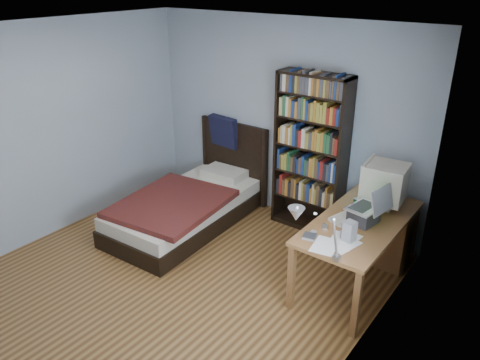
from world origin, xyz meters
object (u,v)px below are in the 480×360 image
at_px(bed, 190,204).
at_px(bookshelf, 310,154).
at_px(desk_lamp, 304,219).
at_px(keyboard, 349,216).
at_px(crt_monitor, 384,183).
at_px(speaker, 349,232).
at_px(soda_can, 356,204).
at_px(desk, 374,230).
at_px(laptop, 366,213).

bearing_deg(bed, bookshelf, 33.08).
relative_size(desk_lamp, bed, 0.30).
bearing_deg(keyboard, crt_monitor, 85.04).
bearing_deg(bookshelf, bed, -146.92).
bearing_deg(speaker, keyboard, 124.66).
bearing_deg(soda_can, desk, 59.74).
height_order(desk, desk_lamp, desk_lamp).
relative_size(speaker, bookshelf, 0.10).
bearing_deg(bed, crt_monitor, 11.90).
relative_size(desk, soda_can, 13.52).
bearing_deg(bookshelf, speaker, -47.86).
relative_size(desk_lamp, bookshelf, 0.34).
distance_m(desk, bed, 2.28).
height_order(crt_monitor, bookshelf, bookshelf).
height_order(keyboard, bed, bed).
height_order(desk_lamp, keyboard, desk_lamp).
xyz_separation_m(desk, soda_can, (-0.14, -0.24, 0.37)).
distance_m(desk, crt_monitor, 0.59).
bearing_deg(desk, crt_monitor, -35.58).
bearing_deg(crt_monitor, keyboard, -109.76).
distance_m(soda_can, bookshelf, 1.02).
bearing_deg(soda_can, bed, -172.72).
relative_size(laptop, bookshelf, 0.21).
height_order(keyboard, bookshelf, bookshelf).
bearing_deg(speaker, bookshelf, 142.92).
xyz_separation_m(desk, bookshelf, (-0.98, 0.30, 0.55)).
distance_m(soda_can, bed, 2.17).
xyz_separation_m(crt_monitor, laptop, (0.01, -0.43, -0.16)).
bearing_deg(speaker, crt_monitor, 102.81).
bearing_deg(soda_can, desk_lamp, -84.58).
distance_m(crt_monitor, soda_can, 0.35).
bearing_deg(bed, laptop, 1.14).
bearing_deg(crt_monitor, desk_lamp, -91.76).
relative_size(speaker, soda_can, 1.69).
relative_size(desk, laptop, 3.87).
xyz_separation_m(crt_monitor, desk_lamp, (-0.05, -1.57, 0.26)).
distance_m(speaker, bookshelf, 1.57).
xyz_separation_m(soda_can, bed, (-2.08, -0.27, -0.53)).
relative_size(laptop, keyboard, 0.91).
bearing_deg(bed, soda_can, 7.28).
bearing_deg(desk_lamp, bookshelf, 117.17).
height_order(speaker, soda_can, speaker).
relative_size(desk, crt_monitor, 3.30).
distance_m(desk_lamp, speaker, 0.85).
bearing_deg(keyboard, soda_can, 111.61).
distance_m(laptop, keyboard, 0.19).
height_order(laptop, desk_lamp, desk_lamp).
xyz_separation_m(laptop, keyboard, (-0.16, 0.01, -0.10)).
distance_m(crt_monitor, speaker, 0.85).
xyz_separation_m(desk_lamp, bed, (-2.21, 1.09, -1.00)).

